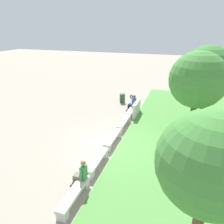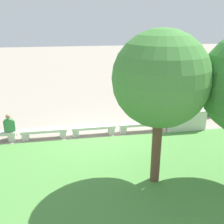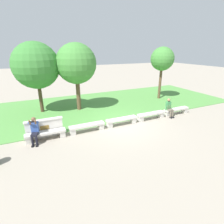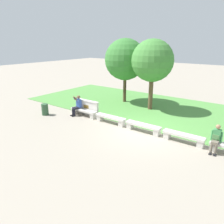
# 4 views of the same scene
# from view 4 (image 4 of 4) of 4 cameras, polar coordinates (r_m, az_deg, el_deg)

# --- Properties ---
(ground_plane) EXTENTS (80.00, 80.00, 0.00)m
(ground_plane) POSITION_cam_4_polar(r_m,az_deg,el_deg) (12.07, 8.05, -5.14)
(ground_plane) COLOR gray
(grass_strip) EXTENTS (22.87, 8.00, 0.03)m
(grass_strip) POSITION_cam_4_polar(r_m,az_deg,el_deg) (15.84, 15.76, 0.06)
(grass_strip) COLOR #518E42
(grass_strip) RESTS_ON ground
(bench_main) EXTENTS (2.01, 0.40, 0.45)m
(bench_main) POSITION_cam_4_polar(r_m,az_deg,el_deg) (14.45, -7.42, 0.09)
(bench_main) COLOR beige
(bench_main) RESTS_ON ground
(bench_near) EXTENTS (2.01, 0.40, 0.45)m
(bench_near) POSITION_cam_4_polar(r_m,az_deg,el_deg) (13.08, -0.40, -1.69)
(bench_near) COLOR beige
(bench_near) RESTS_ON ground
(bench_mid) EXTENTS (2.01, 0.40, 0.45)m
(bench_mid) POSITION_cam_4_polar(r_m,az_deg,el_deg) (11.96, 8.11, -3.81)
(bench_mid) COLOR beige
(bench_mid) RESTS_ON ground
(bench_far) EXTENTS (2.01, 0.40, 0.45)m
(bench_far) POSITION_cam_4_polar(r_m,az_deg,el_deg) (11.17, 18.15, -6.18)
(bench_far) COLOR beige
(bench_far) RESTS_ON ground
(backrest_wall_with_plaque) EXTENTS (1.91, 0.24, 1.01)m
(backrest_wall_with_plaque) POSITION_cam_4_polar(r_m,az_deg,el_deg) (14.62, -6.53, 1.22)
(backrest_wall_with_plaque) COLOR beige
(backrest_wall_with_plaque) RESTS_ON ground
(person_photographer) EXTENTS (0.53, 0.78, 1.32)m
(person_photographer) POSITION_cam_4_polar(r_m,az_deg,el_deg) (14.61, -9.05, 1.99)
(person_photographer) COLOR black
(person_photographer) RESTS_ON ground
(person_distant) EXTENTS (0.48, 0.68, 1.26)m
(person_distant) POSITION_cam_4_polar(r_m,az_deg,el_deg) (10.67, 25.55, -6.10)
(person_distant) COLOR black
(person_distant) RESTS_ON ground
(backpack) EXTENTS (0.28, 0.24, 0.43)m
(backpack) POSITION_cam_4_polar(r_m,az_deg,el_deg) (10.76, 25.44, -6.16)
(backpack) COLOR #4C7F47
(backpack) RESTS_ON bench_end
(tree_left_background) EXTENTS (2.88, 2.88, 4.90)m
(tree_left_background) POSITION_cam_4_polar(r_m,az_deg,el_deg) (15.43, 10.53, 12.99)
(tree_left_background) COLOR brown
(tree_left_background) RESTS_ON ground
(tree_right_background) EXTENTS (3.17, 3.17, 4.96)m
(tree_right_background) POSITION_cam_4_polar(r_m,az_deg,el_deg) (17.30, 3.47, 13.50)
(tree_right_background) COLOR #4C3826
(tree_right_background) RESTS_ON ground
(trash_bin) EXTENTS (0.44, 0.44, 0.75)m
(trash_bin) POSITION_cam_4_polar(r_m,az_deg,el_deg) (15.23, -17.11, 0.65)
(trash_bin) COLOR #2D5133
(trash_bin) RESTS_ON ground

